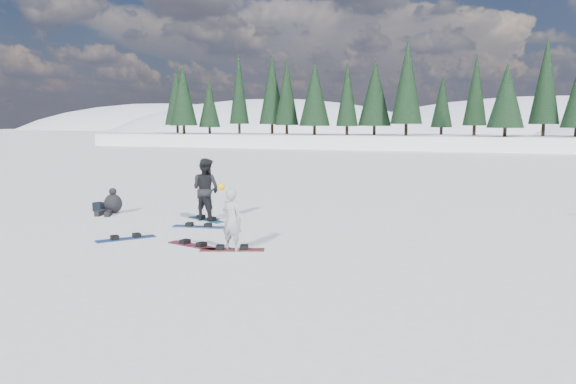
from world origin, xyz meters
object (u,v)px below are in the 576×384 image
object	(u,v)px
snowboarder_man	(206,189)
snowboard_loose_a	(126,239)
seated_rider	(112,204)
gear_bag	(100,207)
snowboard_loose_c	(199,227)
snowboard_loose_b	(193,246)
snowboarder_woman	(232,219)

from	to	relation	value
snowboarder_man	snowboard_loose_a	size ratio (longest dim) A/B	1.27
seated_rider	gear_bag	world-z (taller)	seated_rider
gear_bag	snowboard_loose_c	size ratio (longest dim) A/B	0.30
gear_bag	snowboard_loose_b	size ratio (longest dim) A/B	0.30
snowboarder_man	snowboard_loose_c	size ratio (longest dim) A/B	1.27
snowboard_loose_b	snowboard_loose_c	distance (m)	2.48
snowboard_loose_c	snowboard_loose_a	world-z (taller)	same
snowboarder_man	snowboard_loose_b	world-z (taller)	snowboarder_man
gear_bag	snowboard_loose_a	size ratio (longest dim) A/B	0.30
snowboard_loose_a	seated_rider	bearing A→B (deg)	80.22
snowboarder_man	seated_rider	bearing A→B (deg)	10.92
snowboarder_woman	snowboarder_man	distance (m)	4.29
snowboarder_man	snowboard_loose_a	distance (m)	3.43
seated_rider	snowboard_loose_c	distance (m)	4.03
snowboarder_man	snowboard_loose_c	world-z (taller)	snowboarder_man
snowboard_loose_b	snowboard_loose_c	world-z (taller)	same
snowboarder_woman	seated_rider	bearing A→B (deg)	-20.19
snowboarder_man	snowboard_loose_b	size ratio (longest dim) A/B	1.27
snowboard_loose_a	snowboard_loose_b	bearing A→B (deg)	-54.47
snowboarder_woman	gear_bag	bearing A→B (deg)	-19.28
snowboard_loose_a	gear_bag	bearing A→B (deg)	84.15
snowboard_loose_b	gear_bag	bearing A→B (deg)	163.28
snowboarder_woman	gear_bag	distance (m)	7.72
snowboarder_man	snowboarder_woman	bearing A→B (deg)	137.83
snowboard_loose_c	gear_bag	bearing A→B (deg)	153.82
snowboard_loose_b	snowboard_loose_c	bearing A→B (deg)	132.20
snowboarder_man	gear_bag	size ratio (longest dim) A/B	4.23
snowboard_loose_c	snowboarder_man	bearing A→B (deg)	99.07
gear_bag	snowboard_loose_c	distance (m)	4.77
snowboard_loose_b	snowboard_loose_a	bearing A→B (deg)	-166.82
seated_rider	snowboard_loose_b	xyz separation A→B (m)	(4.97, -3.34, -0.31)
snowboarder_woman	seated_rider	distance (m)	6.97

